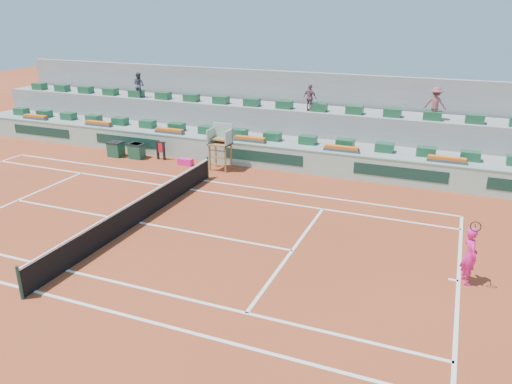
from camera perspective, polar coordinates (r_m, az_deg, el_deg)
ground at (r=20.40m, az=-13.19°, el=-3.43°), size 90.00×90.00×0.00m
seating_tier_lower at (r=29.04m, az=-1.22°, el=5.59°), size 36.00×4.00×1.20m
seating_tier_upper at (r=30.30m, az=-0.02°, el=7.60°), size 36.00×2.40×2.60m
stadium_back_wall at (r=31.57m, az=1.09°, el=9.79°), size 36.00×0.40×4.40m
player_bag at (r=27.21m, az=-8.07°, el=3.44°), size 0.83×0.37×0.37m
spectator_left at (r=33.03m, az=-13.25°, el=11.83°), size 0.85×0.71×1.57m
spectator_mid at (r=28.02m, az=6.19°, el=10.66°), size 0.94×0.64×1.48m
spectator_right at (r=27.23m, az=19.83°, el=9.50°), size 1.16×0.79×1.67m
court_lines at (r=20.40m, az=-13.19°, el=-3.42°), size 23.89×11.09×0.01m
tennis_net at (r=20.20m, az=-13.31°, el=-2.06°), size 0.10×11.97×1.10m
advertising_hoarding at (r=27.09m, az=-3.02°, el=4.53°), size 36.00×0.34×1.26m
umpire_chair at (r=25.99m, az=-4.04°, el=5.89°), size 1.10×0.90×2.40m
seat_row_lower at (r=28.04m, az=-1.96°, el=6.77°), size 32.90×0.60×0.44m
seat_row_upper at (r=29.45m, az=-0.47°, el=10.24°), size 32.90×0.60×0.44m
flower_planters at (r=28.00m, az=-5.45°, el=6.48°), size 26.80×0.36×0.28m
drink_cooler_a at (r=28.87m, az=-13.41°, el=4.57°), size 0.74×0.64×0.84m
drink_cooler_b at (r=29.02m, az=-13.56°, el=4.64°), size 0.75×0.65×0.84m
drink_cooler_c at (r=29.60m, az=-15.73°, el=4.75°), size 0.82×0.71×0.84m
towel_rack at (r=28.32m, az=-10.84°, el=4.84°), size 0.66×0.11×1.03m
tennis_player at (r=16.71m, az=23.22°, el=-6.67°), size 0.66×0.96×2.28m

